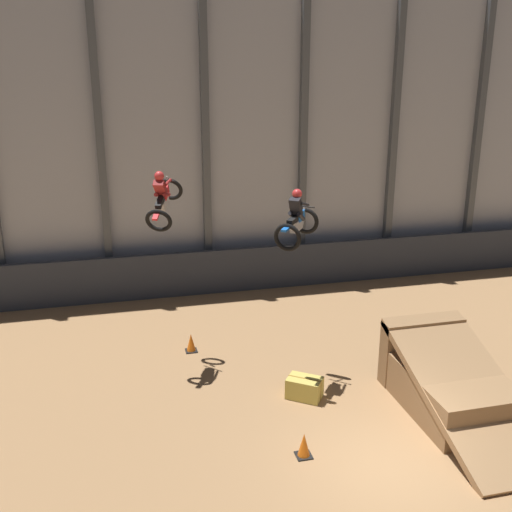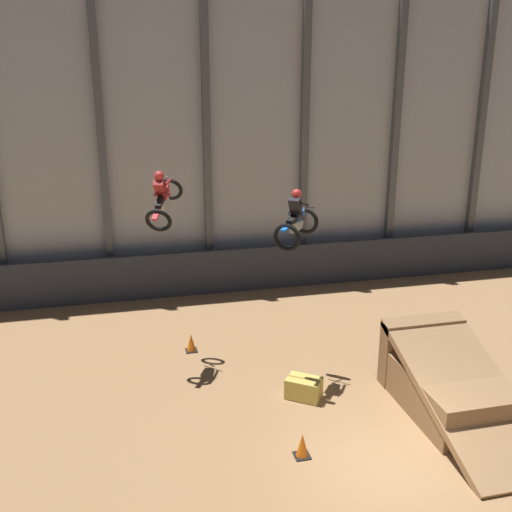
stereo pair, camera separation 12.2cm
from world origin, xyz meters
The scene contains 9 objects.
ground_plane centered at (0.00, 0.00, 0.00)m, with size 60.00×60.00×0.00m, color #9E754C.
arena_back_wall centered at (0.00, 12.27, 5.60)m, with size 32.00×0.40×11.20m.
lower_barrier centered at (0.00, 11.47, 0.86)m, with size 31.36×0.20×1.72m.
dirt_ramp centered at (2.61, 1.98, 0.67)m, with size 2.31×5.09×2.00m.
rider_bike_left_air centered at (-4.09, 6.01, 5.01)m, with size 1.28×1.88×1.68m.
rider_bike_right_air centered at (-0.83, 4.24, 4.61)m, with size 1.53×1.68×1.50m.
traffic_cone_near_ramp centered at (-3.39, 6.66, 0.28)m, with size 0.36×0.36×0.58m.
traffic_cone_arena_edge centered at (-1.64, 0.83, 0.28)m, with size 0.36×0.36×0.58m.
hay_bale_trackside centered at (-0.83, 3.24, 0.28)m, with size 1.08×1.02×0.57m.
Camera 2 is at (-5.35, -10.16, 8.43)m, focal length 42.00 mm.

